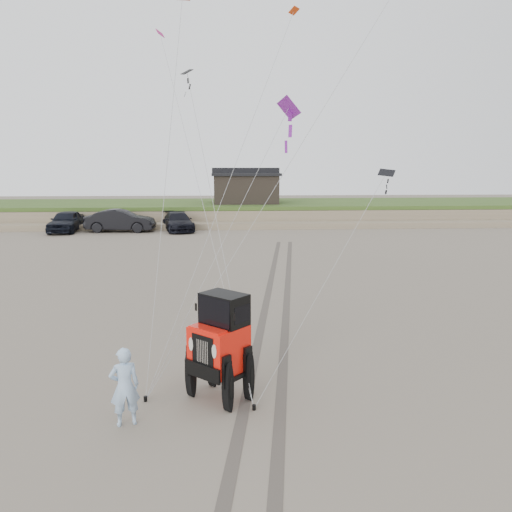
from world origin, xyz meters
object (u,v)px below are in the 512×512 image
(truck_a, at_px, (66,221))
(jeep, at_px, (219,358))
(truck_c, at_px, (178,222))
(cabin, at_px, (246,187))
(truck_b, at_px, (120,221))
(man, at_px, (125,387))

(truck_a, relative_size, jeep, 0.97)
(jeep, bearing_deg, truck_c, 139.62)
(truck_a, bearing_deg, cabin, 27.17)
(cabin, xyz_separation_m, truck_a, (-14.75, -7.61, -2.38))
(cabin, xyz_separation_m, truck_c, (-5.86, -7.49, -2.49))
(truck_c, height_order, jeep, jeep)
(jeep, bearing_deg, truck_a, 155.34)
(truck_a, xyz_separation_m, jeep, (12.52, -30.14, 0.11))
(cabin, relative_size, truck_b, 1.18)
(jeep, bearing_deg, man, -108.41)
(cabin, xyz_separation_m, jeep, (-2.23, -37.75, -2.27))
(cabin, distance_m, truck_c, 9.83)
(cabin, height_order, truck_a, cabin)
(truck_c, distance_m, man, 31.35)
(truck_c, xyz_separation_m, man, (1.74, -31.30, 0.07))
(truck_a, height_order, truck_c, truck_a)
(cabin, height_order, truck_c, cabin)
(truck_c, bearing_deg, truck_a, 167.16)
(truck_c, relative_size, man, 3.15)
(man, bearing_deg, jeep, -169.32)
(jeep, bearing_deg, cabin, 129.40)
(truck_b, height_order, truck_c, truck_b)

